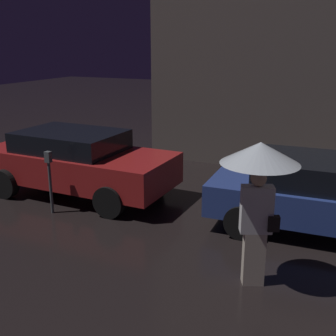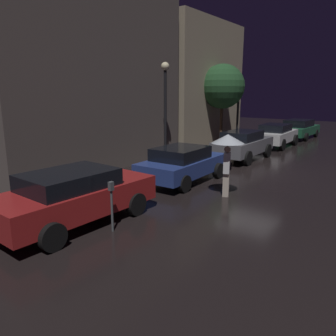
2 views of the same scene
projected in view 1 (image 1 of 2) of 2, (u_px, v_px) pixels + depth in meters
parked_car_red at (77, 161)px, 9.58m from camera, size 4.45×2.06×1.45m
parked_car_blue at (320, 193)px, 7.67m from camera, size 4.08×2.06×1.37m
pedestrian_with_umbrella at (259, 174)px, 5.67m from camera, size 1.08×1.08×2.11m
parking_meter at (50, 176)px, 8.44m from camera, size 0.12×0.10×1.30m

